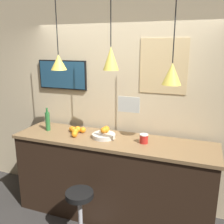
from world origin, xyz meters
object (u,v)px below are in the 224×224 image
object	(u,v)px
spread_jar	(144,139)
fruit_bowl	(104,134)
juice_bottle	(48,121)
bar_stool	(80,210)
mounted_tv	(62,75)

from	to	relation	value
spread_jar	fruit_bowl	bearing A→B (deg)	178.39
juice_bottle	fruit_bowl	bearing A→B (deg)	1.01
bar_stool	spread_jar	size ratio (longest dim) A/B	5.81
bar_stool	juice_bottle	size ratio (longest dim) A/B	2.06
bar_stool	fruit_bowl	world-z (taller)	fruit_bowl
juice_bottle	mounted_tv	world-z (taller)	mounted_tv
fruit_bowl	mounted_tv	bearing A→B (deg)	155.36
mounted_tv	juice_bottle	bearing A→B (deg)	-95.91
fruit_bowl	spread_jar	distance (m)	0.52
bar_stool	fruit_bowl	xyz separation A→B (m)	(0.05, 0.61, 0.71)
bar_stool	fruit_bowl	distance (m)	0.94
bar_stool	mounted_tv	world-z (taller)	mounted_tv
bar_stool	juice_bottle	bearing A→B (deg)	142.49
bar_stool	mounted_tv	xyz separation A→B (m)	(-0.74, 0.97, 1.39)
fruit_bowl	juice_bottle	distance (m)	0.83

